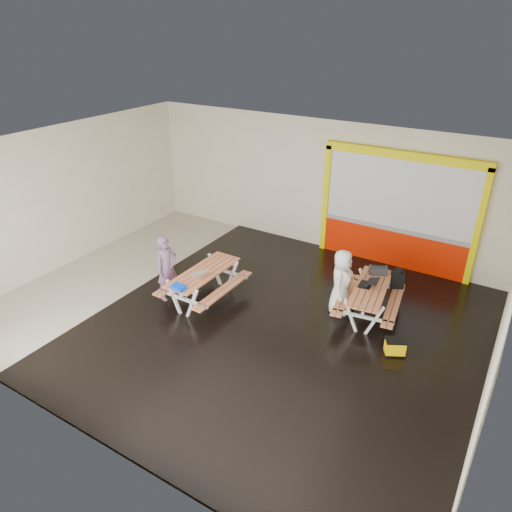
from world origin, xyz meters
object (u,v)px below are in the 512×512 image
Objects in this scene: person_left at (167,268)px; dark_case at (340,304)px; blue_pouch at (179,287)px; backpack at (397,279)px; picnic_table_left at (204,278)px; person_right at (341,282)px; toolbox at (378,270)px; laptop_right at (368,283)px; fluke_bag at (395,347)px; picnic_table_right at (370,294)px; laptop_left at (200,273)px.

person_left is 3.90m from dark_case.
blue_pouch is 0.61× the size of backpack.
picnic_table_left is at bearing -55.11° from person_left.
person_left is 3.81m from person_right.
picnic_table_left is 6.72× the size of blue_pouch.
laptop_right is at bearing -91.18° from toolbox.
person_right is at bearing 36.43° from blue_pouch.
toolbox is at bearing 119.92° from fluke_bag.
blue_pouch is at bearing -141.24° from backpack.
person_left is 3.20× the size of backpack.
laptop_right is 1.03× the size of dark_case.
picnic_table_left is at bearing -154.73° from dark_case.
person_right is (-0.59, -0.18, 0.20)m from picnic_table_right.
toolbox is 0.46m from backpack.
laptop_right is 0.85m from backpack.
laptop_left reaches higher than blue_pouch.
person_left is at bearing -167.68° from laptop_left.
picnic_table_right is at bearing -58.17° from person_left.
person_left is 3.77× the size of dark_case.
toolbox is (3.24, 2.14, 0.00)m from laptop_left.
person_right is 0.66m from dark_case.
backpack is at bearing -54.08° from person_right.
person_left reaches higher than toolbox.
blue_pouch is 4.32m from toolbox.
person_right is 3.22× the size of fluke_bag.
toolbox is (3.26, 2.83, 0.01)m from blue_pouch.
person_left reaches higher than laptop_left.
picnic_table_right is 1.39m from fluke_bag.
laptop_left is 4.26m from fluke_bag.
dark_case is (-0.55, -0.67, -0.70)m from toolbox.
picnic_table_right is 1.31× the size of person_left.
picnic_table_left is 0.90m from blue_pouch.
toolbox is 0.95× the size of fluke_bag.
fluke_bag is (4.24, 0.31, -0.38)m from picnic_table_left.
toolbox reaches higher than laptop_right.
dark_case is at bearing -176.55° from picnic_table_right.
person_left is 3.81× the size of laptop_left.
laptop_right is 0.85m from dark_case.
blue_pouch reaches higher than picnic_table_right.
fluke_bag is at bearing 6.72° from laptop_left.
person_left reaches higher than picnic_table_right.
toolbox is (-0.07, 0.64, 0.26)m from picnic_table_right.
picnic_table_left is at bearing -149.13° from toolbox.
fluke_bag is at bearing -60.08° from toolbox.
picnic_table_right is at bearing 21.61° from picnic_table_left.
person_left is 3.50× the size of toolbox.
picnic_table_right is 4.43m from person_left.
picnic_table_left is 4.25m from backpack.
person_left reaches higher than backpack.
fluke_bag reaches higher than dark_case.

